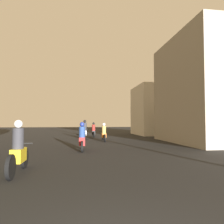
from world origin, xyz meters
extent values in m
cylinder|color=black|center=(-2.07, 6.01, 0.33)|extent=(0.10, 0.66, 0.66)
cylinder|color=black|center=(-2.07, 4.54, 0.33)|extent=(0.10, 0.66, 0.66)
cube|color=gold|center=(-2.07, 5.27, 0.53)|extent=(0.30, 0.74, 0.39)
cylinder|color=black|center=(-2.07, 5.75, 0.82)|extent=(0.60, 0.04, 0.04)
cylinder|color=#2D2D33|center=(-2.07, 5.20, 1.02)|extent=(0.32, 0.32, 0.60)
sphere|color=silver|center=(-2.07, 5.20, 1.44)|extent=(0.24, 0.24, 0.24)
cylinder|color=black|center=(-0.17, 10.75, 0.28)|extent=(0.10, 0.56, 0.56)
cylinder|color=black|center=(-0.17, 9.41, 0.28)|extent=(0.10, 0.56, 0.56)
cube|color=red|center=(-0.17, 10.08, 0.49)|extent=(0.30, 0.77, 0.41)
cylinder|color=black|center=(-0.17, 10.52, 0.79)|extent=(0.60, 0.04, 0.04)
cylinder|color=navy|center=(-0.17, 10.00, 0.97)|extent=(0.32, 0.32, 0.56)
sphere|color=navy|center=(-0.17, 10.00, 1.37)|extent=(0.24, 0.24, 0.24)
cylinder|color=black|center=(1.59, 16.20, 0.28)|extent=(0.10, 0.57, 0.57)
cylinder|color=black|center=(1.59, 14.77, 0.28)|extent=(0.10, 0.57, 0.57)
cube|color=orange|center=(1.59, 15.48, 0.45)|extent=(0.30, 0.86, 0.33)
cylinder|color=black|center=(1.59, 15.95, 0.72)|extent=(0.60, 0.04, 0.04)
cylinder|color=#B28E47|center=(1.59, 15.40, 0.90)|extent=(0.32, 0.32, 0.56)
sphere|color=silver|center=(1.59, 15.40, 1.29)|extent=(0.24, 0.24, 0.24)
cylinder|color=black|center=(0.16, 18.40, 0.33)|extent=(0.10, 0.67, 0.67)
cylinder|color=black|center=(0.16, 17.02, 0.33)|extent=(0.10, 0.67, 0.67)
cube|color=silver|center=(0.16, 17.71, 0.53)|extent=(0.30, 0.76, 0.40)
cylinder|color=black|center=(0.16, 18.15, 0.83)|extent=(0.60, 0.04, 0.04)
cylinder|color=#2D2D33|center=(0.16, 17.63, 1.08)|extent=(0.32, 0.32, 0.69)
sphere|color=black|center=(0.16, 17.63, 1.54)|extent=(0.24, 0.24, 0.24)
cylinder|color=black|center=(1.07, 20.83, 0.28)|extent=(0.10, 0.56, 0.56)
cylinder|color=black|center=(1.07, 19.49, 0.28)|extent=(0.10, 0.56, 0.56)
cube|color=black|center=(1.07, 20.16, 0.45)|extent=(0.30, 0.73, 0.33)
cylinder|color=black|center=(1.07, 20.59, 0.71)|extent=(0.60, 0.04, 0.04)
cylinder|color=maroon|center=(1.07, 20.09, 0.91)|extent=(0.32, 0.32, 0.60)
sphere|color=black|center=(1.07, 20.09, 1.33)|extent=(0.24, 0.24, 0.24)
cube|color=gray|center=(8.70, 13.14, 3.80)|extent=(4.82, 7.96, 7.61)
cube|color=beige|center=(9.14, 22.94, 2.81)|extent=(5.89, 5.79, 5.63)
camera|label=1|loc=(-0.30, -1.52, 1.51)|focal=35.00mm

